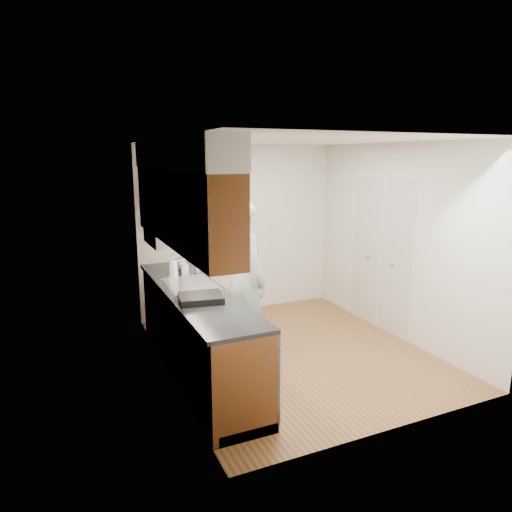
{
  "coord_description": "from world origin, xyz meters",
  "views": [
    {
      "loc": [
        -2.51,
        -4.52,
        2.32
      ],
      "look_at": [
        -0.38,
        0.25,
        1.18
      ],
      "focal_mm": 32.0,
      "sensor_mm": 36.0,
      "label": 1
    }
  ],
  "objects_px": {
    "person": "(243,269)",
    "soap_bottle_c": "(181,262)",
    "dish_rack": "(201,298)",
    "steel_can": "(197,269)",
    "soap_bottle_a": "(173,266)",
    "soap_bottle_b": "(185,267)"
  },
  "relations": [
    {
      "from": "soap_bottle_a",
      "to": "dish_rack",
      "type": "relative_size",
      "value": 0.67
    },
    {
      "from": "soap_bottle_a",
      "to": "soap_bottle_c",
      "type": "height_order",
      "value": "soap_bottle_a"
    },
    {
      "from": "steel_can",
      "to": "dish_rack",
      "type": "bearing_deg",
      "value": -105.14
    },
    {
      "from": "soap_bottle_a",
      "to": "soap_bottle_b",
      "type": "height_order",
      "value": "soap_bottle_a"
    },
    {
      "from": "soap_bottle_b",
      "to": "soap_bottle_c",
      "type": "distance_m",
      "value": 0.27
    },
    {
      "from": "soap_bottle_a",
      "to": "person",
      "type": "bearing_deg",
      "value": -32.44
    },
    {
      "from": "soap_bottle_b",
      "to": "soap_bottle_c",
      "type": "height_order",
      "value": "soap_bottle_c"
    },
    {
      "from": "steel_can",
      "to": "soap_bottle_c",
      "type": "bearing_deg",
      "value": 110.77
    },
    {
      "from": "person",
      "to": "soap_bottle_c",
      "type": "bearing_deg",
      "value": 18.44
    },
    {
      "from": "soap_bottle_b",
      "to": "dish_rack",
      "type": "height_order",
      "value": "soap_bottle_b"
    },
    {
      "from": "person",
      "to": "soap_bottle_c",
      "type": "relative_size",
      "value": 11.37
    },
    {
      "from": "soap_bottle_b",
      "to": "soap_bottle_c",
      "type": "xyz_separation_m",
      "value": [
        0.02,
        0.27,
        0.0
      ]
    },
    {
      "from": "soap_bottle_c",
      "to": "dish_rack",
      "type": "bearing_deg",
      "value": -96.91
    },
    {
      "from": "soap_bottle_b",
      "to": "dish_rack",
      "type": "relative_size",
      "value": 0.43
    },
    {
      "from": "soap_bottle_a",
      "to": "soap_bottle_c",
      "type": "distance_m",
      "value": 0.38
    },
    {
      "from": "soap_bottle_c",
      "to": "soap_bottle_a",
      "type": "bearing_deg",
      "value": -118.35
    },
    {
      "from": "soap_bottle_b",
      "to": "steel_can",
      "type": "height_order",
      "value": "soap_bottle_b"
    },
    {
      "from": "soap_bottle_a",
      "to": "dish_rack",
      "type": "xyz_separation_m",
      "value": [
        0.02,
        -0.99,
        -0.11
      ]
    },
    {
      "from": "person",
      "to": "soap_bottle_a",
      "type": "relative_size",
      "value": 7.54
    },
    {
      "from": "soap_bottle_a",
      "to": "steel_can",
      "type": "bearing_deg",
      "value": 5.81
    },
    {
      "from": "person",
      "to": "soap_bottle_c",
      "type": "xyz_separation_m",
      "value": [
        -0.52,
        0.78,
        -0.03
      ]
    },
    {
      "from": "person",
      "to": "dish_rack",
      "type": "bearing_deg",
      "value": 113.96
    }
  ]
}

